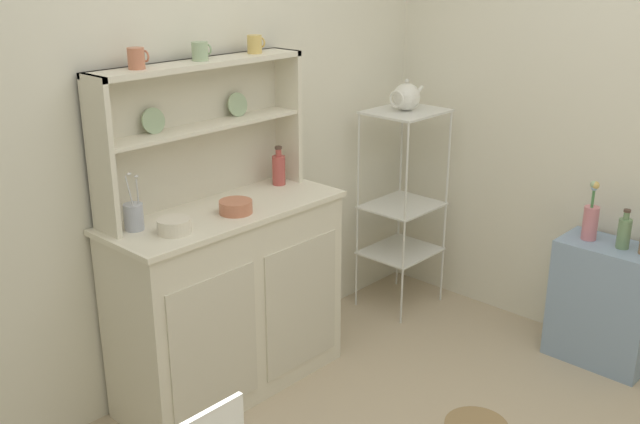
{
  "coord_description": "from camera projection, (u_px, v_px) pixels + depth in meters",
  "views": [
    {
      "loc": [
        -1.97,
        -1.05,
        1.99
      ],
      "look_at": [
        0.36,
        1.12,
        0.85
      ],
      "focal_mm": 41.76,
      "sensor_mm": 36.0,
      "label": 1
    }
  ],
  "objects": [
    {
      "name": "cup_terracotta_0",
      "position": [
        137.0,
        58.0,
        2.92
      ],
      "size": [
        0.08,
        0.07,
        0.08
      ],
      "color": "#C67556",
      "rests_on": "hutch_shelf_unit"
    },
    {
      "name": "wall_back",
      "position": [
        183.0,
        123.0,
        3.32
      ],
      "size": [
        3.84,
        0.05,
        2.5
      ],
      "primitive_type": "cube",
      "color": "silver",
      "rests_on": "ground"
    },
    {
      "name": "porcelain_teapot",
      "position": [
        406.0,
        97.0,
        4.0
      ],
      "size": [
        0.24,
        0.15,
        0.17
      ],
      "color": "white",
      "rests_on": "bakers_rack"
    },
    {
      "name": "bakers_rack",
      "position": [
        403.0,
        189.0,
        4.18
      ],
      "size": [
        0.41,
        0.35,
        1.16
      ],
      "color": "silver",
      "rests_on": "ground"
    },
    {
      "name": "bowl_mixing_large",
      "position": [
        174.0,
        226.0,
        3.0
      ],
      "size": [
        0.14,
        0.14,
        0.06
      ],
      "primitive_type": "cylinder",
      "color": "silver",
      "rests_on": "hutch_cabinet"
    },
    {
      "name": "cup_gold_2",
      "position": [
        255.0,
        44.0,
        3.35
      ],
      "size": [
        0.08,
        0.07,
        0.08
      ],
      "color": "#DBB760",
      "rests_on": "hutch_shelf_unit"
    },
    {
      "name": "utensil_jar",
      "position": [
        134.0,
        216.0,
        3.03
      ],
      "size": [
        0.08,
        0.08,
        0.25
      ],
      "color": "#B2B7C6",
      "rests_on": "hutch_cabinet"
    },
    {
      "name": "side_shelf_blue",
      "position": [
        604.0,
        303.0,
        3.71
      ],
      "size": [
        0.28,
        0.48,
        0.63
      ],
      "primitive_type": "cube",
      "color": "#849EBC",
      "rests_on": "ground"
    },
    {
      "name": "cup_sage_1",
      "position": [
        200.0,
        51.0,
        3.14
      ],
      "size": [
        0.08,
        0.07,
        0.08
      ],
      "color": "#9EB78E",
      "rests_on": "hutch_shelf_unit"
    },
    {
      "name": "oil_bottle",
      "position": [
        624.0,
        232.0,
        3.55
      ],
      "size": [
        0.06,
        0.06,
        0.2
      ],
      "color": "#6B8C60",
      "rests_on": "side_shelf_blue"
    },
    {
      "name": "hutch_cabinet",
      "position": [
        229.0,
        298.0,
        3.43
      ],
      "size": [
        1.12,
        0.45,
        0.9
      ],
      "color": "silver",
      "rests_on": "ground"
    },
    {
      "name": "flower_vase",
      "position": [
        591.0,
        219.0,
        3.64
      ],
      "size": [
        0.07,
        0.07,
        0.3
      ],
      "color": "#D17A84",
      "rests_on": "side_shelf_blue"
    },
    {
      "name": "bowl_floral_medium",
      "position": [
        236.0,
        207.0,
        3.23
      ],
      "size": [
        0.15,
        0.15,
        0.06
      ],
      "primitive_type": "cylinder",
      "color": "#C67556",
      "rests_on": "hutch_cabinet"
    },
    {
      "name": "jam_bottle",
      "position": [
        279.0,
        169.0,
        3.6
      ],
      "size": [
        0.06,
        0.06,
        0.19
      ],
      "color": "#B74C47",
      "rests_on": "hutch_cabinet"
    },
    {
      "name": "hutch_shelf_unit",
      "position": [
        197.0,
        120.0,
        3.26
      ],
      "size": [
        1.05,
        0.18,
        0.64
      ],
      "color": "beige",
      "rests_on": "hutch_cabinet"
    }
  ]
}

